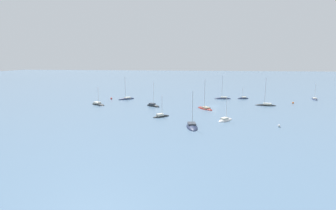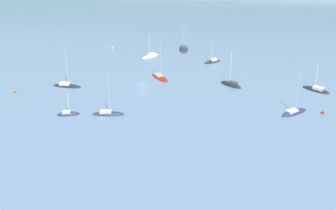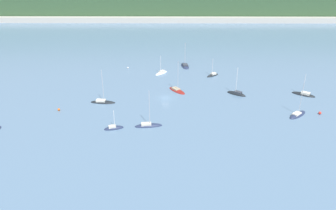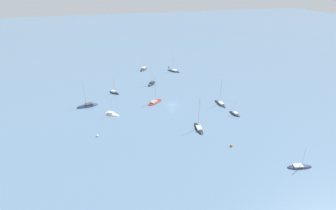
{
  "view_description": "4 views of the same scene",
  "coord_description": "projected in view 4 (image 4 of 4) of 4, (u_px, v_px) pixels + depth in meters",
  "views": [
    {
      "loc": [
        5.7,
        107.31,
        19.55
      ],
      "look_at": [
        17.8,
        11.95,
        2.19
      ],
      "focal_mm": 28.0,
      "sensor_mm": 36.0,
      "label": 1
    },
    {
      "loc": [
        24.63,
        -121.41,
        50.83
      ],
      "look_at": [
        9.48,
        -14.68,
        1.11
      ],
      "focal_mm": 50.0,
      "sensor_mm": 36.0,
      "label": 2
    },
    {
      "loc": [
        1.49,
        -103.17,
        46.15
      ],
      "look_at": [
        0.87,
        -13.14,
        3.59
      ],
      "focal_mm": 35.0,
      "sensor_mm": 36.0,
      "label": 3
    },
    {
      "loc": [
        -95.27,
        27.71,
        49.22
      ],
      "look_at": [
        -7.46,
        3.79,
        3.96
      ],
      "focal_mm": 28.0,
      "sensor_mm": 36.0,
      "label": 4
    }
  ],
  "objects": [
    {
      "name": "ground_plane",
      "position": [
        172.0,
        105.0,
        110.74
      ],
      "size": [
        600.0,
        600.0,
        0.0
      ],
      "primitive_type": "plane",
      "color": "slate"
    },
    {
      "name": "sailboat_0",
      "position": [
        152.0,
        84.0,
        131.51
      ],
      "size": [
        7.04,
        5.94,
        10.77
      ],
      "rotation": [
        0.0,
        0.0,
        2.52
      ],
      "color": "black",
      "rests_on": "ground_plane"
    },
    {
      "name": "sailboat_1",
      "position": [
        114.0,
        93.0,
        121.61
      ],
      "size": [
        5.92,
        5.26,
        7.94
      ],
      "rotation": [
        0.0,
        0.0,
        3.82
      ],
      "color": "black",
      "rests_on": "ground_plane"
    },
    {
      "name": "sailboat_2",
      "position": [
        88.0,
        106.0,
        109.5
      ],
      "size": [
        4.38,
        9.16,
        11.21
      ],
      "rotation": [
        0.0,
        0.0,
        1.72
      ],
      "color": "#232D4C",
      "rests_on": "ground_plane"
    },
    {
      "name": "sailboat_3",
      "position": [
        155.0,
        102.0,
        112.58
      ],
      "size": [
        7.24,
        8.35,
        11.94
      ],
      "rotation": [
        0.0,
        0.0,
        5.36
      ],
      "color": "maroon",
      "rests_on": "ground_plane"
    },
    {
      "name": "sailboat_4",
      "position": [
        299.0,
        167.0,
        74.68
      ],
      "size": [
        3.34,
        7.57,
        7.96
      ],
      "rotation": [
        0.0,
        0.0,
        4.54
      ],
      "color": "#232D4C",
      "rests_on": "ground_plane"
    },
    {
      "name": "sailboat_5",
      "position": [
        174.0,
        71.0,
        149.1
      ],
      "size": [
        7.77,
        7.16,
        11.54
      ],
      "rotation": [
        0.0,
        0.0,
        0.71
      ],
      "color": "#232D4C",
      "rests_on": "ground_plane"
    },
    {
      "name": "sailboat_6",
      "position": [
        144.0,
        69.0,
        152.02
      ],
      "size": [
        8.15,
        6.64,
        8.33
      ],
      "rotation": [
        0.0,
        0.0,
        2.56
      ],
      "color": "black",
      "rests_on": "ground_plane"
    },
    {
      "name": "sailboat_7",
      "position": [
        235.0,
        114.0,
        103.13
      ],
      "size": [
        5.88,
        3.33,
        6.55
      ],
      "rotation": [
        0.0,
        0.0,
        0.28
      ],
      "color": "#232D4C",
      "rests_on": "ground_plane"
    },
    {
      "name": "sailboat_8",
      "position": [
        112.0,
        114.0,
        102.89
      ],
      "size": [
        5.99,
        6.52,
        8.39
      ],
      "rotation": [
        0.0,
        0.0,
        4.01
      ],
      "color": "silver",
      "rests_on": "ground_plane"
    },
    {
      "name": "sailboat_9",
      "position": [
        198.0,
        129.0,
        93.34
      ],
      "size": [
        8.58,
        3.0,
        12.27
      ],
      "rotation": [
        0.0,
        0.0,
        6.2
      ],
      "color": "black",
      "rests_on": "ground_plane"
    },
    {
      "name": "sailboat_10",
      "position": [
        220.0,
        104.0,
        111.23
      ],
      "size": [
        8.21,
        3.13,
        11.86
      ],
      "rotation": [
        0.0,
        0.0,
        0.13
      ],
      "color": "#232D4C",
      "rests_on": "ground_plane"
    },
    {
      "name": "mooring_buoy_0",
      "position": [
        231.0,
        145.0,
        83.63
      ],
      "size": [
        0.79,
        0.79,
        0.79
      ],
      "color": "orange",
      "rests_on": "ground_plane"
    },
    {
      "name": "mooring_buoy_1",
      "position": [
        97.0,
        136.0,
        88.77
      ],
      "size": [
        0.72,
        0.72,
        0.72
      ],
      "color": "white",
      "rests_on": "ground_plane"
    },
    {
      "name": "mooring_buoy_2",
      "position": [
        169.0,
        67.0,
        154.97
      ],
      "size": [
        0.87,
        0.87,
        0.87
      ],
      "color": "red",
      "rests_on": "ground_plane"
    }
  ]
}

